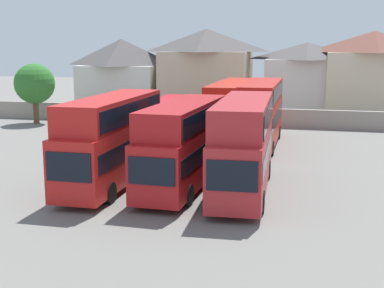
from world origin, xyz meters
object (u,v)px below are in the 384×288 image
(bus_2, at_px, (184,140))
(bus_4, at_px, (168,118))
(house_terrace_left, at_px, (122,75))
(bus_6, at_px, (261,110))
(house_terrace_centre, at_px, (206,71))
(house_terrace_right, at_px, (307,79))
(bus_5, at_px, (232,110))
(bus_3, at_px, (244,141))
(tree_left_of_lot, at_px, (35,84))
(bus_1, at_px, (112,136))
(house_terrace_far_right, at_px, (373,75))

(bus_2, bearing_deg, bus_4, -158.43)
(bus_4, relative_size, house_terrace_left, 1.13)
(bus_6, xyz_separation_m, house_terrace_centre, (-8.01, 17.24, 2.03))
(house_terrace_left, relative_size, house_terrace_right, 1.03)
(bus_4, height_order, bus_6, bus_6)
(bus_5, distance_m, bus_6, 2.31)
(bus_4, bearing_deg, bus_2, 14.74)
(bus_2, height_order, bus_3, bus_3)
(bus_2, xyz_separation_m, tree_left_of_lot, (-20.38, 19.87, 1.28))
(bus_1, distance_m, bus_2, 4.09)
(house_terrace_left, xyz_separation_m, house_terrace_right, (20.94, 1.16, -0.22))
(bus_1, distance_m, bus_3, 7.42)
(bus_1, bearing_deg, house_terrace_centre, -177.98)
(bus_2, height_order, house_terrace_left, house_terrace_left)
(bus_4, bearing_deg, house_terrace_far_right, 131.57)
(bus_4, bearing_deg, house_terrace_left, -153.60)
(house_terrace_centre, height_order, tree_left_of_lot, house_terrace_centre)
(bus_4, bearing_deg, house_terrace_centre, 176.82)
(bus_3, bearing_deg, house_terrace_left, -151.66)
(house_terrace_centre, bearing_deg, house_terrace_left, -178.70)
(house_terrace_left, bearing_deg, bus_5, -47.33)
(bus_2, xyz_separation_m, house_terrace_centre, (-5.17, 30.55, 2.17))
(bus_2, height_order, house_terrace_far_right, house_terrace_far_right)
(bus_3, bearing_deg, house_terrace_centre, -167.32)
(bus_4, distance_m, bus_6, 7.55)
(bus_6, relative_size, house_terrace_far_right, 1.17)
(house_terrace_centre, bearing_deg, bus_1, -87.95)
(bus_6, height_order, house_terrace_centre, house_terrace_centre)
(bus_4, bearing_deg, bus_1, -2.33)
(bus_3, bearing_deg, bus_2, -97.76)
(bus_3, height_order, bus_4, bus_3)
(bus_5, distance_m, house_terrace_centre, 18.23)
(bus_2, relative_size, bus_4, 1.01)
(house_terrace_far_right, bearing_deg, house_terrace_centre, -177.83)
(bus_2, bearing_deg, house_terrace_right, 171.52)
(bus_5, xyz_separation_m, house_terrace_centre, (-5.69, 17.20, 2.06))
(bus_2, distance_m, house_terrace_far_right, 33.73)
(bus_2, xyz_separation_m, house_terrace_left, (-15.12, 30.32, 1.64))
(bus_4, bearing_deg, house_terrace_right, 145.51)
(bus_3, distance_m, house_terrace_left, 35.79)
(bus_6, distance_m, house_terrace_right, 18.46)
(bus_1, relative_size, bus_6, 0.92)
(house_terrace_centre, distance_m, tree_left_of_lot, 18.61)
(bus_3, distance_m, bus_6, 13.61)
(house_terrace_right, bearing_deg, bus_3, -94.43)
(bus_1, bearing_deg, house_terrace_right, 162.84)
(bus_2, distance_m, bus_4, 13.90)
(bus_4, height_order, house_terrace_far_right, house_terrace_far_right)
(bus_6, relative_size, house_terrace_centre, 1.17)
(bus_1, height_order, tree_left_of_lot, tree_left_of_lot)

